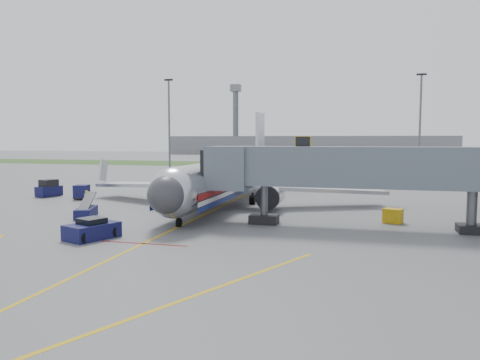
% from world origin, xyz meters
% --- Properties ---
extents(ground, '(400.00, 400.00, 0.00)m').
position_xyz_m(ground, '(0.00, 0.00, 0.00)').
color(ground, '#565659').
rests_on(ground, ground).
extents(grass_strip, '(300.00, 25.00, 0.01)m').
position_xyz_m(grass_strip, '(0.00, 90.00, 0.01)').
color(grass_strip, '#2D4C1E').
rests_on(grass_strip, ground).
extents(apron_markings, '(21.52, 50.00, 0.01)m').
position_xyz_m(apron_markings, '(0.00, -7.40, 0.00)').
color(apron_markings, gold).
rests_on(apron_markings, ground).
extents(airliner, '(32.10, 35.67, 10.25)m').
position_xyz_m(airliner, '(0.00, 15.25, 2.65)').
color(airliner, silver).
rests_on(airliner, ground).
extents(jet_bridge, '(25.30, 4.00, 6.90)m').
position_xyz_m(jet_bridge, '(12.86, 5.00, 4.47)').
color(jet_bridge, slate).
rests_on(jet_bridge, ground).
extents(light_mast_left, '(2.00, 0.44, 20.40)m').
position_xyz_m(light_mast_left, '(-30.00, 70.00, 10.78)').
color(light_mast_left, '#595B60').
rests_on(light_mast_left, ground).
extents(light_mast_right, '(2.00, 0.44, 20.40)m').
position_xyz_m(light_mast_right, '(25.00, 75.00, 10.78)').
color(light_mast_right, '#595B60').
rests_on(light_mast_right, ground).
extents(distant_terminal, '(120.00, 14.00, 8.00)m').
position_xyz_m(distant_terminal, '(-10.00, 170.00, 4.00)').
color(distant_terminal, slate).
rests_on(distant_terminal, ground).
extents(control_tower, '(4.00, 4.00, 30.00)m').
position_xyz_m(control_tower, '(-40.00, 165.00, 17.33)').
color(control_tower, '#595B60').
rests_on(control_tower, ground).
extents(pushback_tug, '(3.16, 3.89, 1.40)m').
position_xyz_m(pushback_tug, '(-4.00, -3.50, 0.59)').
color(pushback_tug, '#0C0E35').
rests_on(pushback_tug, ground).
extents(baggage_tug, '(2.12, 3.09, 1.97)m').
position_xyz_m(baggage_tug, '(-21.86, 15.82, 0.87)').
color(baggage_tug, '#0C0E35').
rests_on(baggage_tug, ground).
extents(baggage_cart_a, '(1.46, 1.46, 1.57)m').
position_xyz_m(baggage_cart_a, '(-3.00, 14.85, 0.80)').
color(baggage_cart_a, '#0C0E35').
rests_on(baggage_cart_a, ground).
extents(baggage_cart_b, '(1.75, 1.75, 1.60)m').
position_xyz_m(baggage_cart_b, '(-16.61, 14.43, 0.82)').
color(baggage_cart_b, '#0C0E35').
rests_on(baggage_cart_b, ground).
extents(baggage_cart_c, '(1.77, 1.77, 1.50)m').
position_xyz_m(baggage_cart_c, '(-3.52, 12.02, 0.76)').
color(baggage_cart_c, '#0C0E35').
rests_on(baggage_cart_c, ground).
extents(belt_loader, '(2.37, 4.15, 1.96)m').
position_xyz_m(belt_loader, '(-9.32, 4.04, 0.49)').
color(belt_loader, '#0C0E35').
rests_on(belt_loader, ground).
extents(ground_power_cart, '(1.67, 1.39, 1.14)m').
position_xyz_m(ground_power_cart, '(15.88, 7.83, 0.56)').
color(ground_power_cart, gold).
rests_on(ground_power_cart, ground).
extents(ramp_worker, '(0.70, 0.65, 1.60)m').
position_xyz_m(ramp_worker, '(-12.88, 9.66, 0.80)').
color(ramp_worker, '#B8DB19').
rests_on(ramp_worker, ground).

